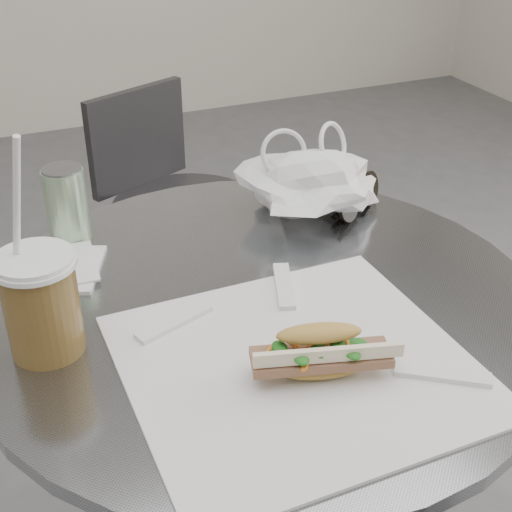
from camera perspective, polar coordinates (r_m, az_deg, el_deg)
name	(u,v)px	position (r m, az deg, el deg)	size (l,w,h in m)	color
cafe_table	(261,445)	(1.14, 0.44, -14.85)	(0.76, 0.76, 0.74)	slate
chair_far	(178,244)	(1.94, -6.24, 0.94)	(0.41, 0.43, 0.72)	#313134
sandwich_paper	(297,364)	(0.84, 3.31, -8.66)	(0.39, 0.37, 0.00)	white
banh_mi	(320,352)	(0.81, 5.13, -7.70)	(0.21, 0.13, 0.07)	tan
iced_coffee	(41,302)	(0.87, -16.82, -3.58)	(0.10, 0.10, 0.28)	brown
sunglasses	(357,199)	(1.18, 8.08, 4.55)	(0.12, 0.09, 0.06)	black
plastic_bag	(313,186)	(1.15, 4.56, 5.63)	(0.21, 0.16, 0.11)	white
napkin_stack	(55,268)	(1.05, -15.79, -0.96)	(0.16, 0.16, 0.01)	white
drink_can	(67,204)	(1.11, -14.92, 4.00)	(0.06, 0.06, 0.12)	#69A761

